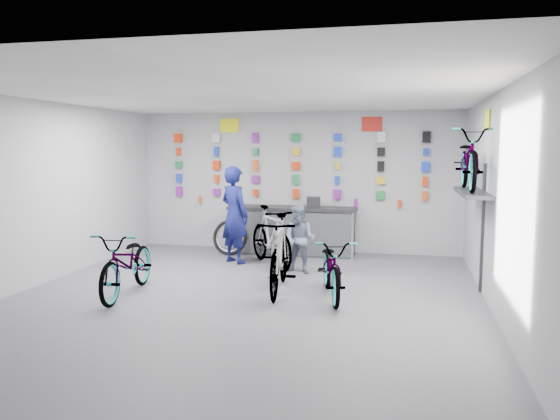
% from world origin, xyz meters
% --- Properties ---
extents(floor, '(8.00, 8.00, 0.00)m').
position_xyz_m(floor, '(0.00, 0.00, 0.00)').
color(floor, '#4D4D52').
rests_on(floor, ground).
extents(ceiling, '(8.00, 8.00, 0.00)m').
position_xyz_m(ceiling, '(0.00, 0.00, 3.00)').
color(ceiling, white).
rests_on(ceiling, wall_back).
extents(wall_back, '(7.00, 0.00, 7.00)m').
position_xyz_m(wall_back, '(0.00, 4.00, 1.50)').
color(wall_back, '#BBBBBD').
rests_on(wall_back, floor).
extents(wall_front, '(7.00, 0.00, 7.00)m').
position_xyz_m(wall_front, '(0.00, -4.00, 1.50)').
color(wall_front, '#BBBBBD').
rests_on(wall_front, floor).
extents(wall_left, '(0.00, 8.00, 8.00)m').
position_xyz_m(wall_left, '(-3.50, 0.00, 1.50)').
color(wall_left, '#BBBBBD').
rests_on(wall_left, floor).
extents(wall_right, '(0.00, 8.00, 8.00)m').
position_xyz_m(wall_right, '(3.50, 0.00, 1.50)').
color(wall_right, '#BBBBBD').
rests_on(wall_right, floor).
extents(counter, '(2.70, 0.66, 1.00)m').
position_xyz_m(counter, '(0.00, 3.54, 0.49)').
color(counter, black).
rests_on(counter, floor).
extents(merch_wall, '(5.57, 0.08, 1.56)m').
position_xyz_m(merch_wall, '(0.07, 3.93, 1.83)').
color(merch_wall, '#88189A').
rests_on(merch_wall, wall_back).
extents(wall_bracket, '(0.39, 1.90, 2.00)m').
position_xyz_m(wall_bracket, '(3.33, 1.20, 1.46)').
color(wall_bracket, '#333338').
rests_on(wall_bracket, wall_right).
extents(sign_left, '(0.42, 0.02, 0.30)m').
position_xyz_m(sign_left, '(-1.50, 3.98, 2.72)').
color(sign_left, '#FCFF16').
rests_on(sign_left, wall_back).
extents(sign_right, '(0.42, 0.02, 0.30)m').
position_xyz_m(sign_right, '(1.60, 3.98, 2.72)').
color(sign_right, red).
rests_on(sign_right, wall_back).
extents(sign_side, '(0.02, 0.40, 0.30)m').
position_xyz_m(sign_side, '(3.48, 1.20, 2.65)').
color(sign_side, '#FCFF16').
rests_on(sign_side, wall_right).
extents(bike_left, '(0.88, 1.97, 1.00)m').
position_xyz_m(bike_left, '(-1.77, -0.20, 0.50)').
color(bike_left, gray).
rests_on(bike_left, floor).
extents(bike_center, '(0.77, 2.04, 1.20)m').
position_xyz_m(bike_center, '(0.44, 0.46, 0.60)').
color(bike_center, gray).
rests_on(bike_center, floor).
extents(bike_right, '(1.02, 1.85, 0.92)m').
position_xyz_m(bike_right, '(1.27, 0.36, 0.46)').
color(bike_right, gray).
rests_on(bike_right, floor).
extents(bike_service, '(1.55, 1.84, 1.14)m').
position_xyz_m(bike_service, '(-0.14, 2.27, 0.57)').
color(bike_service, gray).
rests_on(bike_service, floor).
extents(bike_wall, '(0.63, 1.80, 0.95)m').
position_xyz_m(bike_wall, '(3.25, 1.20, 2.05)').
color(bike_wall, gray).
rests_on(bike_wall, wall_bracket).
extents(clerk, '(0.82, 0.75, 1.88)m').
position_xyz_m(clerk, '(-0.91, 2.43, 0.94)').
color(clerk, '#111552').
rests_on(clerk, floor).
extents(customer, '(0.67, 0.57, 1.22)m').
position_xyz_m(customer, '(0.49, 1.84, 0.61)').
color(customer, slate).
rests_on(customer, floor).
extents(spare_wheel, '(0.77, 0.30, 0.75)m').
position_xyz_m(spare_wheel, '(-1.25, 3.17, 0.37)').
color(spare_wheel, black).
rests_on(spare_wheel, floor).
extents(register, '(0.33, 0.34, 0.22)m').
position_xyz_m(register, '(0.45, 3.55, 1.11)').
color(register, black).
rests_on(register, counter).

